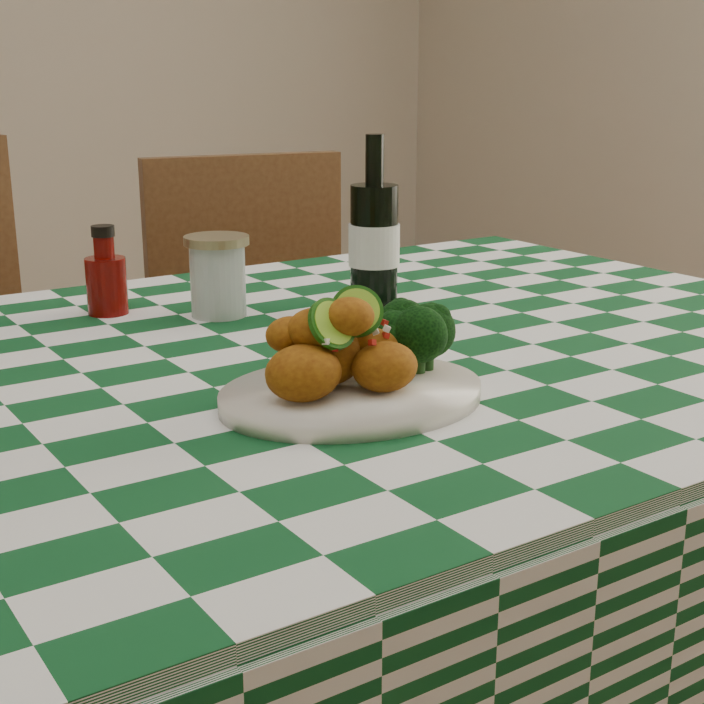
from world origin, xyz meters
TOP-DOWN VIEW (x-y plane):
  - dining_table at (0.00, 0.00)m, footprint 1.66×1.06m
  - plate at (-0.01, -0.19)m, footprint 0.31×0.25m
  - fried_chicken_pile at (-0.02, -0.19)m, footprint 0.15×0.11m
  - broccoli_side at (0.08, -0.18)m, footprint 0.09×0.09m
  - ketchup_bottle at (-0.08, 0.32)m, footprint 0.07×0.07m
  - mason_jar at (0.05, 0.22)m, footprint 0.11×0.11m
  - beer_bottle at (0.26, 0.15)m, footprint 0.09×0.09m
  - wooden_chair_right at (0.39, 0.68)m, footprint 0.50×0.52m

SIDE VIEW (x-z plane):
  - dining_table at x=0.00m, z-range 0.00..0.79m
  - wooden_chair_right at x=0.39m, z-range 0.00..0.94m
  - plate at x=-0.01m, z-range 0.79..0.80m
  - broccoli_side at x=0.08m, z-range 0.80..0.87m
  - mason_jar at x=0.05m, z-range 0.79..0.90m
  - ketchup_bottle at x=-0.08m, z-range 0.79..0.91m
  - fried_chicken_pile at x=-0.02m, z-range 0.80..0.90m
  - beer_bottle at x=0.26m, z-range 0.79..1.03m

